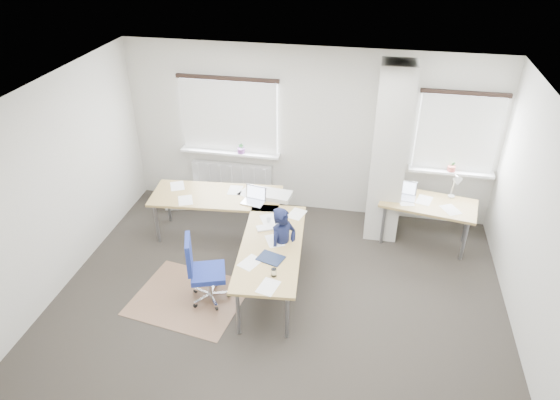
% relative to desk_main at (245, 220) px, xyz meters
% --- Properties ---
extents(ground, '(6.00, 6.00, 0.00)m').
position_rel_desk_main_xyz_m(ground, '(0.65, -0.85, -0.69)').
color(ground, '#2A2622').
rests_on(ground, ground).
extents(room_shell, '(6.04, 5.04, 2.82)m').
position_rel_desk_main_xyz_m(room_shell, '(0.83, -0.40, 1.05)').
color(room_shell, beige).
rests_on(room_shell, ground).
extents(floor_mat, '(1.60, 1.41, 0.01)m').
position_rel_desk_main_xyz_m(floor_mat, '(-0.56, -1.00, -0.69)').
color(floor_mat, '#835F47').
rests_on(floor_mat, ground).
extents(white_crate, '(0.54, 0.44, 0.28)m').
position_rel_desk_main_xyz_m(white_crate, '(-1.54, 1.25, -0.55)').
color(white_crate, white).
rests_on(white_crate, ground).
extents(desk_main, '(2.62, 2.63, 0.96)m').
position_rel_desk_main_xyz_m(desk_main, '(0.00, 0.00, 0.00)').
color(desk_main, olive).
rests_on(desk_main, ground).
extents(desk_side, '(1.50, 0.93, 1.22)m').
position_rel_desk_main_xyz_m(desk_side, '(2.62, 0.95, -0.01)').
color(desk_side, olive).
rests_on(desk_side, ground).
extents(task_chair, '(0.58, 0.56, 1.01)m').
position_rel_desk_main_xyz_m(task_chair, '(-0.30, -0.97, -0.41)').
color(task_chair, navy).
rests_on(task_chair, ground).
extents(person, '(0.49, 0.53, 1.22)m').
position_rel_desk_main_xyz_m(person, '(0.64, -0.45, -0.08)').
color(person, black).
rests_on(person, ground).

